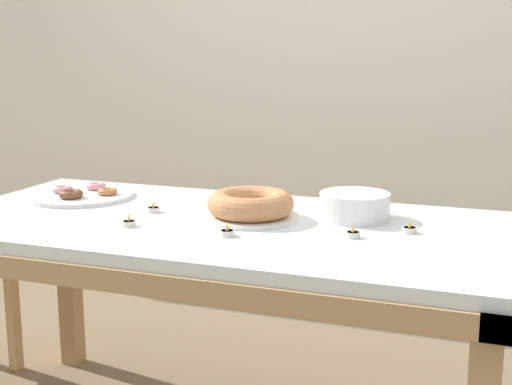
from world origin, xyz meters
name	(u,v)px	position (x,y,z in m)	size (l,w,h in m)	color
wall_back	(349,37)	(0.00, 1.70, 1.30)	(8.00, 0.10, 2.60)	silver
dining_table	(216,249)	(0.00, 0.00, 0.66)	(1.72, 0.87, 0.74)	silver
cake_chocolate_round	(251,206)	(0.09, 0.05, 0.78)	(0.29, 0.29, 0.08)	white
pastry_platter	(81,194)	(-0.56, 0.13, 0.76)	(0.36, 0.36, 0.04)	white
plate_stack	(355,206)	(0.38, 0.15, 0.78)	(0.21, 0.21, 0.08)	white
tealight_centre	(353,234)	(0.43, -0.06, 0.75)	(0.04, 0.04, 0.04)	silver
tealight_near_cakes	(129,223)	(-0.20, -0.16, 0.75)	(0.04, 0.04, 0.04)	silver
tealight_right_edge	(410,229)	(0.56, 0.05, 0.75)	(0.04, 0.04, 0.04)	silver
tealight_near_front	(153,209)	(-0.22, 0.02, 0.75)	(0.04, 0.04, 0.04)	silver
tealight_left_edge	(227,232)	(0.10, -0.16, 0.75)	(0.04, 0.04, 0.04)	silver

